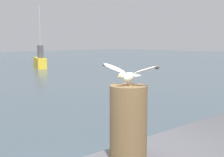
% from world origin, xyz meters
% --- Properties ---
extents(mooring_post, '(0.39, 0.39, 0.78)m').
position_xyz_m(mooring_post, '(0.25, -0.36, 1.50)').
color(mooring_post, brown).
rests_on(mooring_post, harbor_quay).
extents(seagull, '(0.39, 0.66, 0.23)m').
position_xyz_m(seagull, '(0.25, -0.36, 2.01)').
color(seagull, tan).
rests_on(seagull, mooring_post).
extents(boat_yellow, '(2.05, 3.65, 5.14)m').
position_xyz_m(boat_yellow, '(12.17, 21.71, 0.59)').
color(boat_yellow, yellow).
rests_on(boat_yellow, ground_plane).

